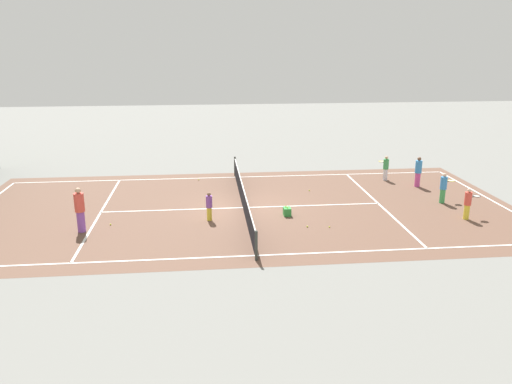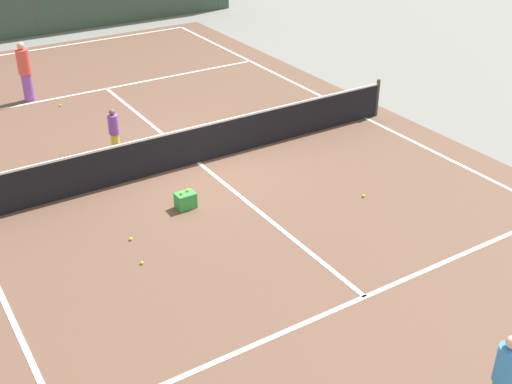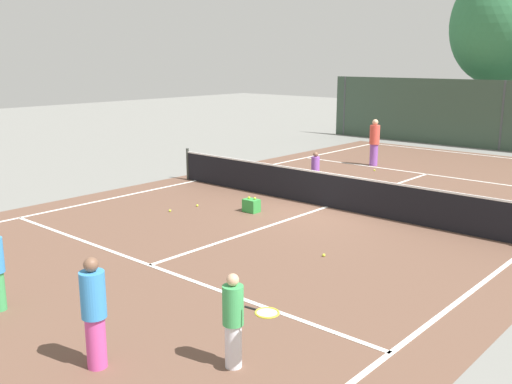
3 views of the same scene
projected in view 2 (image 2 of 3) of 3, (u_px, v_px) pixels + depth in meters
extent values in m
plane|color=slate|center=(198.00, 163.00, 16.27)|extent=(80.00, 80.00, 0.00)
cube|color=brown|center=(198.00, 163.00, 16.27)|extent=(13.00, 25.00, 0.00)
cube|color=white|center=(365.00, 118.00, 18.83)|extent=(0.10, 24.00, 0.01)
cube|color=white|center=(55.00, 47.00, 25.15)|extent=(11.00, 0.10, 0.01)
cube|color=white|center=(365.00, 297.00, 11.53)|extent=(11.00, 0.10, 0.01)
cube|color=white|center=(107.00, 89.00, 21.00)|extent=(11.00, 0.10, 0.01)
cube|color=white|center=(198.00, 162.00, 16.27)|extent=(0.10, 12.80, 0.01)
cylinder|color=#333833|center=(377.00, 98.00, 18.75)|extent=(0.10, 0.10, 1.10)
cube|color=black|center=(197.00, 146.00, 16.04)|extent=(11.80, 0.03, 0.95)
cube|color=white|center=(196.00, 127.00, 15.80)|extent=(11.80, 0.04, 0.05)
cylinder|color=yellow|center=(116.00, 144.00, 16.56)|extent=(0.21, 0.21, 0.58)
cylinder|color=purple|center=(113.00, 124.00, 16.30)|extent=(0.27, 0.27, 0.51)
sphere|color=brown|center=(112.00, 112.00, 16.14)|extent=(0.16, 0.16, 0.16)
cylinder|color=#388CD8|center=(507.00, 364.00, 8.72)|extent=(0.31, 0.31, 0.59)
sphere|color=beige|center=(512.00, 342.00, 8.53)|extent=(0.18, 0.18, 0.18)
cylinder|color=purple|center=(28.00, 87.00, 19.91)|extent=(0.31, 0.31, 0.86)
cylinder|color=#E54C3F|center=(23.00, 62.00, 19.52)|extent=(0.39, 0.39, 0.75)
sphere|color=tan|center=(21.00, 46.00, 19.28)|extent=(0.23, 0.23, 0.23)
cube|color=green|center=(186.00, 200.00, 14.23)|extent=(0.43, 0.31, 0.36)
sphere|color=#CCE533|center=(182.00, 193.00, 14.09)|extent=(0.07, 0.07, 0.07)
sphere|color=#CCE533|center=(188.00, 190.00, 14.20)|extent=(0.07, 0.07, 0.07)
sphere|color=#CCE533|center=(60.00, 105.00, 19.64)|extent=(0.07, 0.07, 0.07)
sphere|color=#CCE533|center=(311.00, 98.00, 20.15)|extent=(0.07, 0.07, 0.07)
sphere|color=#CCE533|center=(142.00, 263.00, 12.41)|extent=(0.07, 0.07, 0.07)
sphere|color=#CCE533|center=(131.00, 239.00, 13.14)|extent=(0.07, 0.07, 0.07)
sphere|color=#CCE533|center=(364.00, 196.00, 14.71)|extent=(0.07, 0.07, 0.07)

